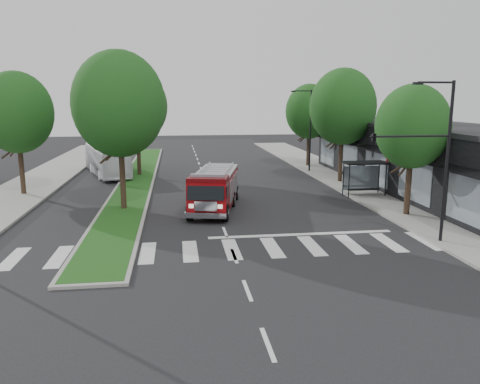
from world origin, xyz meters
name	(u,v)px	position (x,y,z in m)	size (l,w,h in m)	color
ground	(225,232)	(0.00, 0.00, 0.00)	(140.00, 140.00, 0.00)	black
sidewalk_right	(369,190)	(12.50, 10.00, 0.07)	(5.00, 80.00, 0.15)	gray
sidewalk_left	(8,200)	(-14.50, 10.00, 0.07)	(5.00, 80.00, 0.15)	gray
median	(138,179)	(-6.00, 18.00, 0.08)	(3.00, 50.00, 0.15)	gray
storefront_row	(425,159)	(17.00, 10.00, 2.50)	(8.00, 30.00, 5.00)	black
bus_shelter	(364,169)	(11.20, 8.15, 2.04)	(3.20, 1.60, 2.61)	black
tree_right_near	(412,127)	(11.50, 2.00, 5.51)	(4.40, 4.40, 8.05)	black
tree_right_mid	(343,107)	(11.50, 14.00, 6.49)	(5.60, 5.60, 9.72)	black
tree_right_far	(309,112)	(11.50, 24.00, 5.84)	(5.00, 5.00, 8.73)	black
tree_median_near	(119,104)	(-6.00, 6.00, 6.81)	(5.80, 5.80, 10.16)	black
tree_median_far	(137,106)	(-6.00, 20.00, 6.49)	(5.60, 5.60, 9.72)	black
tree_left_mid	(17,113)	(-14.00, 12.00, 6.16)	(5.20, 5.20, 9.16)	black
streetlight_right_near	(431,151)	(9.61, -3.50, 4.67)	(4.08, 0.22, 8.00)	black
streetlight_right_far	(309,127)	(10.35, 20.00, 4.48)	(2.11, 0.20, 8.00)	black
fire_engine	(215,189)	(-0.08, 5.52, 1.34)	(4.10, 8.37, 2.79)	#520407
city_bus	(107,159)	(-9.09, 21.06, 1.50)	(2.52, 10.76, 3.00)	white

